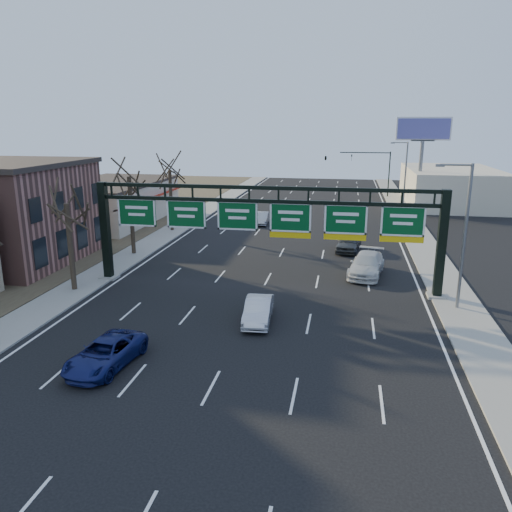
% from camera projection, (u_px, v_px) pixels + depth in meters
% --- Properties ---
extents(ground, '(160.00, 160.00, 0.00)m').
position_uv_depth(ground, '(240.00, 333.00, 27.66)').
color(ground, black).
rests_on(ground, ground).
extents(sidewalk_left, '(3.00, 120.00, 0.12)m').
position_uv_depth(sidewalk_left, '(155.00, 241.00, 48.87)').
color(sidewalk_left, gray).
rests_on(sidewalk_left, ground).
extents(sidewalk_right, '(3.00, 120.00, 0.12)m').
position_uv_depth(sidewalk_right, '(427.00, 253.00, 44.44)').
color(sidewalk_right, gray).
rests_on(sidewalk_right, ground).
extents(dirt_strip_left, '(21.00, 120.00, 0.06)m').
position_uv_depth(dirt_strip_left, '(42.00, 236.00, 50.99)').
color(dirt_strip_left, '#473D2B').
rests_on(dirt_strip_left, ground).
extents(lane_markings, '(21.60, 120.00, 0.01)m').
position_uv_depth(lane_markings, '(285.00, 247.00, 46.67)').
color(lane_markings, white).
rests_on(lane_markings, ground).
extents(sign_gantry, '(24.60, 1.20, 7.20)m').
position_uv_depth(sign_gantry, '(266.00, 223.00, 34.04)').
color(sign_gantry, black).
rests_on(sign_gantry, ground).
extents(brick_block, '(10.40, 12.40, 8.30)m').
position_uv_depth(brick_block, '(11.00, 213.00, 40.76)').
color(brick_block, brown).
rests_on(brick_block, ground).
extents(cream_strip, '(10.90, 18.40, 4.70)m').
position_uv_depth(cream_strip, '(112.00, 201.00, 58.33)').
color(cream_strip, beige).
rests_on(cream_strip, ground).
extents(building_right_distant, '(12.00, 20.00, 5.00)m').
position_uv_depth(building_right_distant, '(450.00, 186.00, 71.06)').
color(building_right_distant, beige).
rests_on(building_right_distant, ground).
extents(tree_gantry, '(3.60, 3.60, 8.48)m').
position_uv_depth(tree_gantry, '(65.00, 188.00, 32.79)').
color(tree_gantry, black).
rests_on(tree_gantry, sidewalk_left).
extents(tree_mid, '(3.60, 3.60, 9.24)m').
position_uv_depth(tree_mid, '(128.00, 164.00, 42.10)').
color(tree_mid, black).
rests_on(tree_mid, sidewalk_left).
extents(tree_far, '(3.60, 3.60, 8.86)m').
position_uv_depth(tree_far, '(169.00, 160.00, 51.70)').
color(tree_far, black).
rests_on(tree_far, sidewalk_left).
extents(streetlight_near, '(2.15, 0.22, 9.00)m').
position_uv_depth(streetlight_near, '(463.00, 229.00, 29.89)').
color(streetlight_near, slate).
rests_on(streetlight_near, sidewalk_right).
extents(streetlight_far, '(2.15, 0.22, 9.00)m').
position_uv_depth(streetlight_far, '(404.00, 174.00, 62.20)').
color(streetlight_far, slate).
rests_on(streetlight_far, sidewalk_right).
extents(billboard_right, '(7.00, 0.50, 12.00)m').
position_uv_depth(billboard_right, '(423.00, 140.00, 65.46)').
color(billboard_right, slate).
rests_on(billboard_right, ground).
extents(traffic_signal_mast, '(10.16, 0.54, 7.00)m').
position_uv_depth(traffic_signal_mast, '(349.00, 161.00, 77.52)').
color(traffic_signal_mast, black).
rests_on(traffic_signal_mast, ground).
extents(car_blue_suv, '(2.76, 5.05, 1.34)m').
position_uv_depth(car_blue_suv, '(106.00, 353.00, 23.69)').
color(car_blue_suv, navy).
rests_on(car_blue_suv, ground).
extents(car_silver_sedan, '(1.77, 4.34, 1.40)m').
position_uv_depth(car_silver_sedan, '(258.00, 310.00, 29.03)').
color(car_silver_sedan, silver).
rests_on(car_silver_sedan, ground).
extents(car_white_wagon, '(3.21, 5.97, 1.64)m').
position_uv_depth(car_white_wagon, '(367.00, 264.00, 37.98)').
color(car_white_wagon, silver).
rests_on(car_white_wagon, ground).
extents(car_grey_far, '(2.56, 4.93, 1.60)m').
position_uv_depth(car_grey_far, '(349.00, 242.00, 45.13)').
color(car_grey_far, '#383B3D').
rests_on(car_grey_far, ground).
extents(car_silver_distant, '(1.59, 4.14, 1.35)m').
position_uv_depth(car_silver_distant, '(262.00, 218.00, 57.09)').
color(car_silver_distant, '#9D9EA2').
rests_on(car_silver_distant, ground).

